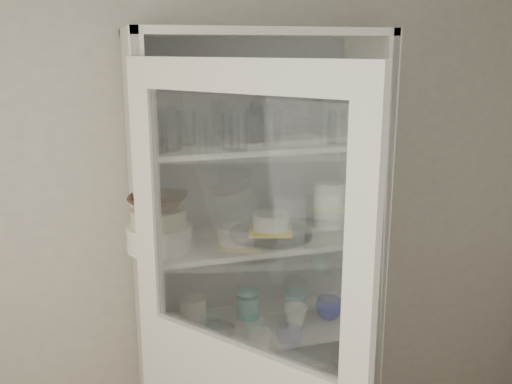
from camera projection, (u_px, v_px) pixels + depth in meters
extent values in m
cube|color=#A69E95|center=(198.00, 215.00, 2.54)|extent=(3.60, 0.02, 2.60)
cube|color=beige|center=(142.00, 295.00, 2.31)|extent=(0.03, 0.45, 2.10)
cube|color=beige|center=(358.00, 269.00, 2.59)|extent=(0.03, 0.45, 2.10)
cube|color=gray|center=(243.00, 264.00, 2.65)|extent=(1.00, 0.03, 2.10)
cube|color=beige|center=(256.00, 32.00, 2.20)|extent=(1.00, 0.45, 0.03)
cube|color=white|center=(257.00, 325.00, 2.49)|extent=(0.94, 0.42, 0.02)
cube|color=white|center=(257.00, 238.00, 2.39)|extent=(0.94, 0.42, 0.02)
cube|color=white|center=(257.00, 144.00, 2.29)|extent=(0.94, 0.42, 0.02)
cube|color=beige|center=(239.00, 75.00, 1.62)|extent=(0.57, 0.74, 0.10)
cube|color=beige|center=(147.00, 205.00, 1.97)|extent=(0.09, 0.10, 0.80)
cube|color=beige|center=(362.00, 253.00, 1.50)|extent=(0.09, 0.10, 0.80)
cube|color=silver|center=(240.00, 226.00, 1.73)|extent=(0.44, 0.59, 0.78)
cylinder|color=silver|center=(159.00, 136.00, 2.03)|extent=(0.08, 0.08, 0.12)
cylinder|color=silver|center=(238.00, 132.00, 2.10)|extent=(0.09, 0.09, 0.13)
cylinder|color=silver|center=(231.00, 132.00, 2.09)|extent=(0.08, 0.08, 0.13)
cylinder|color=silver|center=(271.00, 127.00, 2.18)|extent=(0.08, 0.08, 0.14)
cylinder|color=silver|center=(335.00, 127.00, 2.23)|extent=(0.08, 0.08, 0.13)
cylinder|color=silver|center=(338.00, 124.00, 2.23)|extent=(0.09, 0.09, 0.15)
cylinder|color=silver|center=(360.00, 121.00, 2.30)|extent=(0.08, 0.08, 0.15)
cylinder|color=silver|center=(154.00, 129.00, 2.14)|extent=(0.07, 0.07, 0.14)
cylinder|color=silver|center=(153.00, 126.00, 2.16)|extent=(0.09, 0.09, 0.15)
cylinder|color=silver|center=(187.00, 128.00, 2.20)|extent=(0.08, 0.08, 0.13)
cylinder|color=silver|center=(255.00, 125.00, 2.26)|extent=(0.09, 0.09, 0.14)
cylinder|color=silver|center=(260.00, 122.00, 2.29)|extent=(0.08, 0.08, 0.16)
cylinder|color=white|center=(160.00, 237.00, 2.22)|extent=(0.25, 0.25, 0.10)
cylinder|color=white|center=(155.00, 228.00, 2.35)|extent=(0.19, 0.19, 0.08)
cylinder|color=beige|center=(159.00, 217.00, 2.20)|extent=(0.24, 0.24, 0.07)
imported|color=#492919|center=(158.00, 202.00, 2.19)|extent=(0.29, 0.29, 0.06)
cylinder|color=silver|center=(271.00, 234.00, 2.39)|extent=(0.42, 0.42, 0.02)
cube|color=yellow|center=(271.00, 230.00, 2.38)|extent=(0.22, 0.22, 0.01)
cylinder|color=white|center=(271.00, 221.00, 2.37)|extent=(0.16, 0.16, 0.07)
cylinder|color=silver|center=(329.00, 204.00, 2.49)|extent=(0.13, 0.13, 0.20)
imported|color=#081F94|center=(329.00, 308.00, 2.52)|extent=(0.15, 0.15, 0.09)
imported|color=teal|center=(295.00, 303.00, 2.57)|extent=(0.14, 0.14, 0.10)
imported|color=white|center=(295.00, 316.00, 2.44)|extent=(0.13, 0.13, 0.10)
cylinder|color=teal|center=(248.00, 307.00, 2.53)|extent=(0.10, 0.10, 0.10)
ellipsoid|color=teal|center=(248.00, 294.00, 2.52)|extent=(0.10, 0.10, 0.02)
cylinder|color=#AEAEAE|center=(218.00, 330.00, 2.38)|extent=(0.11, 0.11, 0.04)
cylinder|color=white|center=(193.00, 312.00, 2.44)|extent=(0.13, 0.13, 0.13)
cylinder|color=silver|center=(328.00, 126.00, 2.23)|extent=(0.07, 0.07, 0.13)
cylinder|color=silver|center=(171.00, 131.00, 2.08)|extent=(0.07, 0.07, 0.15)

